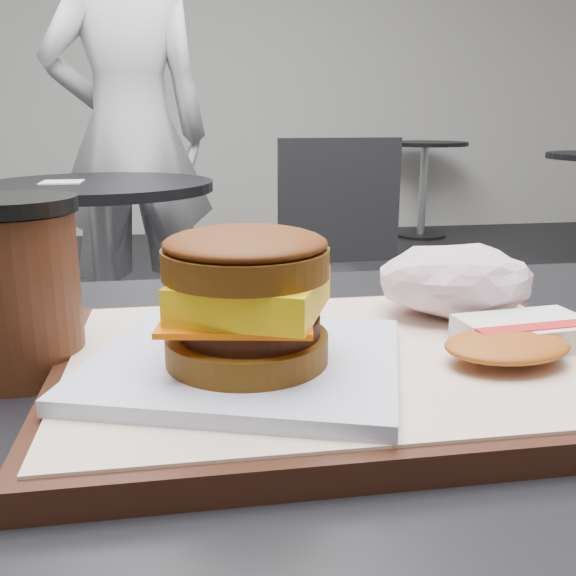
# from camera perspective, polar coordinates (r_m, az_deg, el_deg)

# --- Properties ---
(serving_tray) EXTENTS (0.38, 0.28, 0.02)m
(serving_tray) POSITION_cam_1_polar(r_m,az_deg,el_deg) (0.45, 4.56, -6.88)
(serving_tray) COLOR black
(serving_tray) RESTS_ON customer_table
(breakfast_sandwich) EXTENTS (0.23, 0.22, 0.09)m
(breakfast_sandwich) POSITION_cam_1_polar(r_m,az_deg,el_deg) (0.39, -3.68, -2.26)
(breakfast_sandwich) COLOR white
(breakfast_sandwich) RESTS_ON serving_tray
(hash_brown) EXTENTS (0.12, 0.10, 0.02)m
(hash_brown) POSITION_cam_1_polar(r_m,az_deg,el_deg) (0.46, 19.75, -4.21)
(hash_brown) COLOR silver
(hash_brown) RESTS_ON serving_tray
(crumpled_wrapper) EXTENTS (0.13, 0.10, 0.06)m
(crumpled_wrapper) POSITION_cam_1_polar(r_m,az_deg,el_deg) (0.53, 14.71, 0.66)
(crumpled_wrapper) COLOR white
(crumpled_wrapper) RESTS_ON serving_tray
(coffee_cup) EXTENTS (0.09, 0.09, 0.12)m
(coffee_cup) POSITION_cam_1_polar(r_m,az_deg,el_deg) (0.47, -22.75, -0.08)
(coffee_cup) COLOR #411D0F
(coffee_cup) RESTS_ON customer_table
(neighbor_table) EXTENTS (0.70, 0.70, 0.75)m
(neighbor_table) POSITION_cam_1_polar(r_m,az_deg,el_deg) (2.11, -16.10, 3.66)
(neighbor_table) COLOR black
(neighbor_table) RESTS_ON ground
(napkin) EXTENTS (0.12, 0.12, 0.00)m
(napkin) POSITION_cam_1_polar(r_m,az_deg,el_deg) (2.09, -19.46, 8.87)
(napkin) COLOR silver
(napkin) RESTS_ON neighbor_table
(neighbor_chair) EXTENTS (0.61, 0.43, 0.88)m
(neighbor_chair) POSITION_cam_1_polar(r_m,az_deg,el_deg) (2.10, 1.24, 3.06)
(neighbor_chair) COLOR #B3B2B8
(neighbor_chair) RESTS_ON ground
(patron) EXTENTS (0.70, 0.52, 1.75)m
(patron) POSITION_cam_1_polar(r_m,az_deg,el_deg) (2.65, -13.85, 13.09)
(patron) COLOR silver
(patron) RESTS_ON ground
(bg_table_far) EXTENTS (0.66, 0.66, 0.75)m
(bg_table_far) POSITION_cam_1_polar(r_m,az_deg,el_deg) (5.27, 12.00, 10.57)
(bg_table_far) COLOR black
(bg_table_far) RESTS_ON ground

